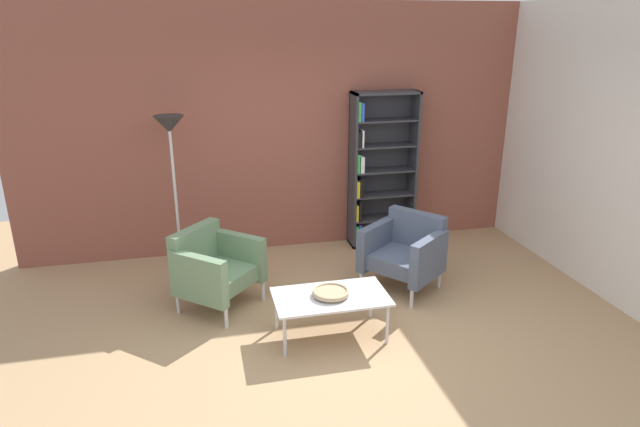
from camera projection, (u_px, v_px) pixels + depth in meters
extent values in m
plane|color=tan|center=(345.00, 348.00, 4.70)|extent=(8.32, 8.32, 0.00)
cube|color=brown|center=(292.00, 130.00, 6.49)|extent=(6.40, 0.12, 2.90)
cube|color=silver|center=(610.00, 152.00, 5.39)|extent=(0.12, 5.20, 2.90)
cube|color=#333338|center=(353.00, 172.00, 6.59)|extent=(0.03, 0.30, 1.90)
cube|color=#333338|center=(412.00, 168.00, 6.75)|extent=(0.03, 0.30, 1.90)
cube|color=#333338|center=(386.00, 92.00, 6.36)|extent=(0.80, 0.30, 0.03)
cube|color=#333338|center=(380.00, 241.00, 6.98)|extent=(0.80, 0.30, 0.03)
cube|color=#333338|center=(379.00, 167.00, 6.80)|extent=(0.80, 0.02, 1.90)
cube|color=#333338|center=(381.00, 217.00, 6.87)|extent=(0.76, 0.28, 0.02)
cube|color=#333338|center=(382.00, 194.00, 6.77)|extent=(0.76, 0.28, 0.02)
cube|color=#333338|center=(383.00, 170.00, 6.67)|extent=(0.76, 0.28, 0.02)
cube|color=#333338|center=(384.00, 146.00, 6.57)|extent=(0.76, 0.28, 0.02)
cube|color=#333338|center=(385.00, 120.00, 6.47)|extent=(0.76, 0.28, 0.02)
cube|color=green|center=(355.00, 233.00, 6.84)|extent=(0.04, 0.24, 0.24)
cube|color=blue|center=(359.00, 233.00, 6.81)|extent=(0.03, 0.17, 0.25)
cube|color=orange|center=(362.00, 234.00, 6.84)|extent=(0.04, 0.19, 0.22)
cube|color=yellow|center=(356.00, 212.00, 6.71)|extent=(0.03, 0.17, 0.21)
cube|color=black|center=(358.00, 210.00, 6.72)|extent=(0.03, 0.19, 0.26)
cube|color=yellow|center=(356.00, 188.00, 6.61)|extent=(0.04, 0.18, 0.20)
cube|color=black|center=(359.00, 187.00, 6.63)|extent=(0.03, 0.21, 0.23)
cube|color=green|center=(357.00, 163.00, 6.51)|extent=(0.03, 0.19, 0.23)
cube|color=white|center=(360.00, 163.00, 6.54)|extent=(0.04, 0.22, 0.20)
cube|color=black|center=(357.00, 139.00, 6.43)|extent=(0.04, 0.21, 0.19)
cube|color=white|center=(361.00, 138.00, 6.45)|extent=(0.02, 0.23, 0.20)
cube|color=green|center=(358.00, 111.00, 6.31)|extent=(0.04, 0.20, 0.22)
cube|color=blue|center=(361.00, 111.00, 6.33)|extent=(0.03, 0.20, 0.21)
cube|color=silver|center=(331.00, 297.00, 4.77)|extent=(1.00, 0.56, 0.02)
cylinder|color=silver|center=(285.00, 337.00, 4.53)|extent=(0.03, 0.03, 0.38)
cylinder|color=silver|center=(387.00, 324.00, 4.72)|extent=(0.03, 0.03, 0.38)
cylinder|color=silver|center=(276.00, 310.00, 4.95)|extent=(0.03, 0.03, 0.38)
cylinder|color=silver|center=(371.00, 299.00, 5.14)|extent=(0.03, 0.03, 0.38)
cylinder|color=tan|center=(331.00, 295.00, 4.76)|extent=(0.13, 0.13, 0.02)
cylinder|color=tan|center=(331.00, 293.00, 4.76)|extent=(0.32, 0.32, 0.02)
torus|color=tan|center=(331.00, 291.00, 4.75)|extent=(0.32, 0.32, 0.02)
cube|color=slate|center=(219.00, 276.00, 5.31)|extent=(0.86, 0.86, 0.16)
cube|color=slate|center=(195.00, 246.00, 5.34)|extent=(0.51, 0.56, 0.38)
cube|color=slate|center=(198.00, 279.00, 5.01)|extent=(0.53, 0.49, 0.46)
cube|color=slate|center=(239.00, 255.00, 5.52)|extent=(0.53, 0.49, 0.46)
cylinder|color=silver|center=(226.00, 316.00, 4.99)|extent=(0.04, 0.04, 0.24)
cylinder|color=silver|center=(263.00, 289.00, 5.49)|extent=(0.04, 0.04, 0.24)
cylinder|color=silver|center=(178.00, 301.00, 5.25)|extent=(0.04, 0.04, 0.24)
cylinder|color=silver|center=(217.00, 277.00, 5.75)|extent=(0.04, 0.04, 0.24)
cube|color=#4C566B|center=(402.00, 260.00, 5.67)|extent=(0.85, 0.86, 0.16)
cube|color=#4C566B|center=(417.00, 229.00, 5.78)|extent=(0.49, 0.58, 0.38)
cube|color=#4C566B|center=(377.00, 244.00, 5.80)|extent=(0.55, 0.46, 0.46)
cube|color=#4C566B|center=(429.00, 259.00, 5.44)|extent=(0.55, 0.46, 0.46)
cylinder|color=silver|center=(361.00, 280.00, 5.69)|extent=(0.04, 0.04, 0.24)
cylinder|color=silver|center=(412.00, 297.00, 5.33)|extent=(0.04, 0.04, 0.24)
cylinder|color=silver|center=(391.00, 262.00, 6.11)|extent=(0.04, 0.04, 0.24)
cylinder|color=silver|center=(439.00, 277.00, 5.76)|extent=(0.04, 0.04, 0.24)
cylinder|color=silver|center=(182.00, 267.00, 6.25)|extent=(0.28, 0.28, 0.02)
cylinder|color=silver|center=(176.00, 197.00, 5.97)|extent=(0.03, 0.03, 1.65)
cone|color=#2D2D2D|center=(169.00, 124.00, 5.71)|extent=(0.32, 0.32, 0.18)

